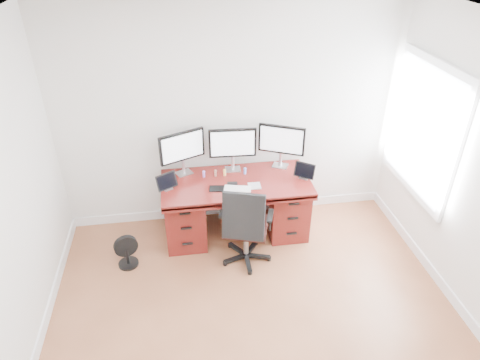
{
  "coord_description": "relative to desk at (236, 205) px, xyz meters",
  "views": [
    {
      "loc": [
        -0.58,
        -2.31,
        3.33
      ],
      "look_at": [
        0.0,
        1.5,
        0.95
      ],
      "focal_mm": 32.0,
      "sensor_mm": 36.0,
      "label": 1
    }
  ],
  "objects": [
    {
      "name": "ground",
      "position": [
        0.0,
        -1.83,
        -0.4
      ],
      "size": [
        4.5,
        4.5,
        0.0
      ],
      "primitive_type": "plane",
      "color": "brown",
      "rests_on": "ground"
    },
    {
      "name": "back_wall",
      "position": [
        0.0,
        0.42,
        0.95
      ],
      "size": [
        4.0,
        0.1,
        2.7
      ],
      "primitive_type": "cube",
      "color": "white",
      "rests_on": "ground"
    },
    {
      "name": "desk",
      "position": [
        0.0,
        0.0,
        0.0
      ],
      "size": [
        1.7,
        0.8,
        0.75
      ],
      "color": "#5D1612",
      "rests_on": "ground"
    },
    {
      "name": "office_chair",
      "position": [
        0.03,
        -0.54,
        -0.07
      ],
      "size": [
        0.67,
        0.67,
        1.0
      ],
      "rotation": [
        0.0,
        0.0,
        -0.31
      ],
      "color": "black",
      "rests_on": "ground"
    },
    {
      "name": "floor_fan",
      "position": [
        -1.28,
        -0.41,
        -0.22
      ],
      "size": [
        0.27,
        0.22,
        0.38
      ],
      "rotation": [
        0.0,
        0.0,
        0.3
      ],
      "color": "black",
      "rests_on": "ground"
    },
    {
      "name": "monitor_left",
      "position": [
        -0.58,
        0.24,
        0.68
      ],
      "size": [
        0.52,
        0.26,
        0.53
      ],
      "rotation": [
        0.0,
        0.0,
        0.42
      ],
      "color": "silver",
      "rests_on": "desk"
    },
    {
      "name": "monitor_center",
      "position": [
        -0.0,
        0.24,
        0.68
      ],
      "size": [
        0.55,
        0.15,
        0.53
      ],
      "rotation": [
        0.0,
        0.0,
        -0.05
      ],
      "color": "silver",
      "rests_on": "desk"
    },
    {
      "name": "monitor_right",
      "position": [
        0.58,
        0.24,
        0.68
      ],
      "size": [
        0.51,
        0.27,
        0.53
      ],
      "rotation": [
        0.0,
        0.0,
        -0.45
      ],
      "color": "silver",
      "rests_on": "desk"
    },
    {
      "name": "tablet_left",
      "position": [
        -0.78,
        -0.08,
        0.43
      ],
      "size": [
        0.24,
        0.18,
        0.19
      ],
      "rotation": [
        0.0,
        0.0,
        0.51
      ],
      "color": "silver",
      "rests_on": "desk"
    },
    {
      "name": "tablet_right",
      "position": [
        0.79,
        -0.08,
        0.43
      ],
      "size": [
        0.23,
        0.2,
        0.19
      ],
      "rotation": [
        0.0,
        0.0,
        -0.63
      ],
      "color": "silver",
      "rests_on": "desk"
    },
    {
      "name": "keyboard",
      "position": [
        -0.01,
        -0.2,
        0.36
      ],
      "size": [
        0.32,
        0.2,
        0.01
      ],
      "primitive_type": "cube",
      "rotation": [
        0.0,
        0.0,
        -0.24
      ],
      "color": "silver",
      "rests_on": "desk"
    },
    {
      "name": "trackpad",
      "position": [
        0.19,
        -0.17,
        0.35
      ],
      "size": [
        0.14,
        0.14,
        0.01
      ],
      "primitive_type": "cube",
      "rotation": [
        0.0,
        0.0,
        -0.04
      ],
      "color": "#B6B8BD",
      "rests_on": "desk"
    },
    {
      "name": "drawing_tablet",
      "position": [
        -0.22,
        -0.16,
        0.35
      ],
      "size": [
        0.21,
        0.15,
        0.01
      ],
      "primitive_type": "cube",
      "rotation": [
        0.0,
        0.0,
        -0.15
      ],
      "color": "black",
      "rests_on": "desk"
    },
    {
      "name": "phone",
      "position": [
        -0.05,
        -0.07,
        0.35
      ],
      "size": [
        0.12,
        0.07,
        0.01
      ],
      "primitive_type": "cube",
      "rotation": [
        0.0,
        0.0,
        -0.1
      ],
      "color": "black",
      "rests_on": "desk"
    },
    {
      "name": "figurine_purple",
      "position": [
        -0.36,
        0.12,
        0.4
      ],
      "size": [
        0.04,
        0.04,
        0.09
      ],
      "color": "#A06DD2",
      "rests_on": "desk"
    },
    {
      "name": "figurine_brown",
      "position": [
        -0.22,
        0.12,
        0.4
      ],
      "size": [
        0.04,
        0.04,
        0.09
      ],
      "color": "#945D4B",
      "rests_on": "desk"
    },
    {
      "name": "figurine_orange",
      "position": [
        -0.11,
        0.12,
        0.4
      ],
      "size": [
        0.04,
        0.04,
        0.09
      ],
      "color": "#F2BC52",
      "rests_on": "desk"
    },
    {
      "name": "figurine_blue",
      "position": [
        0.13,
        0.12,
        0.4
      ],
      "size": [
        0.04,
        0.04,
        0.09
      ],
      "color": "#6490F3",
      "rests_on": "desk"
    }
  ]
}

